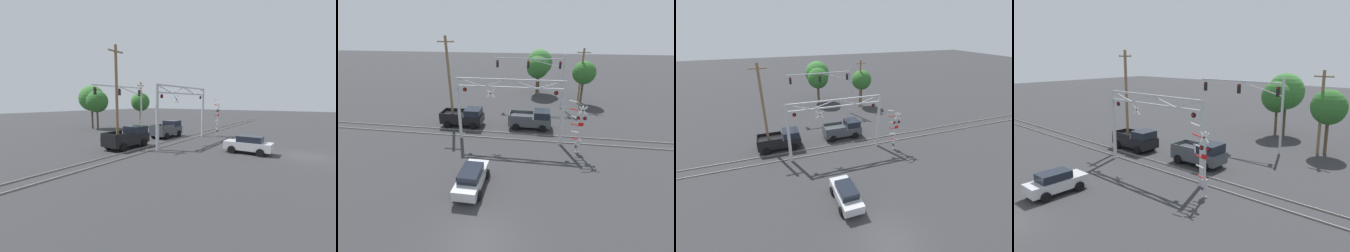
{
  "view_description": "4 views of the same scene",
  "coord_description": "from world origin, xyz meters",
  "views": [
    {
      "loc": [
        -22.25,
        -0.65,
        4.68
      ],
      "look_at": [
        -2.49,
        12.56,
        2.07
      ],
      "focal_mm": 24.0,
      "sensor_mm": 36.0,
      "label": 1
    },
    {
      "loc": [
        2.76,
        -8.25,
        10.6
      ],
      "look_at": [
        -0.29,
        11.91,
        1.68
      ],
      "focal_mm": 24.0,
      "sensor_mm": 36.0,
      "label": 2
    },
    {
      "loc": [
        -6.52,
        -9.01,
        13.28
      ],
      "look_at": [
        0.72,
        11.6,
        3.41
      ],
      "focal_mm": 24.0,
      "sensor_mm": 36.0,
      "label": 3
    },
    {
      "loc": [
        18.9,
        -5.8,
        9.32
      ],
      "look_at": [
        0.47,
        15.19,
        3.34
      ],
      "focal_mm": 35.0,
      "sensor_mm": 36.0,
      "label": 4
    }
  ],
  "objects": [
    {
      "name": "crossing_gantry",
      "position": [
        -0.01,
        12.07,
        3.96
      ],
      "size": [
        10.46,
        0.31,
        6.33
      ],
      "color": "#B7BABF",
      "rests_on": "ground_plane"
    },
    {
      "name": "utility_pole_right",
      "position": [
        8.64,
        25.84,
        4.17
      ],
      "size": [
        1.8,
        0.28,
        8.06
      ],
      "color": "brown",
      "rests_on": "ground_plane"
    },
    {
      "name": "ground_plane",
      "position": [
        0.0,
        0.0,
        0.0
      ],
      "size": [
        200.0,
        200.0,
        0.0
      ],
      "primitive_type": "plane",
      "color": "#303033"
    },
    {
      "name": "pickup_truck_following",
      "position": [
        -5.74,
        15.28,
        1.04
      ],
      "size": [
        4.83,
        2.36,
        2.11
      ],
      "color": "black",
      "rests_on": "ground_plane"
    },
    {
      "name": "background_tree_beyond_span",
      "position": [
        2.27,
        29.9,
        4.66
      ],
      "size": [
        3.65,
        3.65,
        6.51
      ],
      "color": "brown",
      "rests_on": "ground_plane"
    },
    {
      "name": "utility_pole_left",
      "position": [
        -7.14,
        15.31,
        5.11
      ],
      "size": [
        1.8,
        0.28,
        9.91
      ],
      "color": "brown",
      "rests_on": "ground_plane"
    },
    {
      "name": "rail_track_far",
      "position": [
        0.0,
        13.79,
        0.05
      ],
      "size": [
        80.0,
        0.08,
        0.1
      ],
      "primitive_type": "cube",
      "color": "gray",
      "rests_on": "ground_plane"
    },
    {
      "name": "crossing_signal_mast",
      "position": [
        6.46,
        10.56,
        2.16
      ],
      "size": [
        1.65,
        0.35,
        5.03
      ],
      "color": "#B7BABF",
      "rests_on": "ground_plane"
    },
    {
      "name": "background_tree_far_left_verge",
      "position": [
        9.14,
        26.41,
        4.56
      ],
      "size": [
        3.37,
        3.37,
        6.28
      ],
      "color": "brown",
      "rests_on": "ground_plane"
    },
    {
      "name": "traffic_signal_span",
      "position": [
        3.46,
        23.39,
        5.09
      ],
      "size": [
        9.71,
        0.39,
        7.4
      ],
      "color": "#B7BABF",
      "rests_on": "ground_plane"
    },
    {
      "name": "rail_track_near",
      "position": [
        0.0,
        12.36,
        0.05
      ],
      "size": [
        80.0,
        0.08,
        0.1
      ],
      "primitive_type": "cube",
      "color": "gray",
      "rests_on": "ground_plane"
    },
    {
      "name": "pickup_truck_lead",
      "position": [
        2.13,
        15.74,
        1.04
      ],
      "size": [
        4.72,
        2.36,
        2.11
      ],
      "color": "#3D4247",
      "rests_on": "ground_plane"
    },
    {
      "name": "background_tree_far_right_verge",
      "position": [
        2.55,
        31.61,
        5.21
      ],
      "size": [
        4.31,
        4.31,
        7.38
      ],
      "color": "brown",
      "rests_on": "ground_plane"
    },
    {
      "name": "sedan_waiting",
      "position": [
        -1.63,
        4.41,
        0.82
      ],
      "size": [
        1.89,
        4.09,
        1.6
      ],
      "color": "#B7B7BC",
      "rests_on": "ground_plane"
    }
  ]
}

